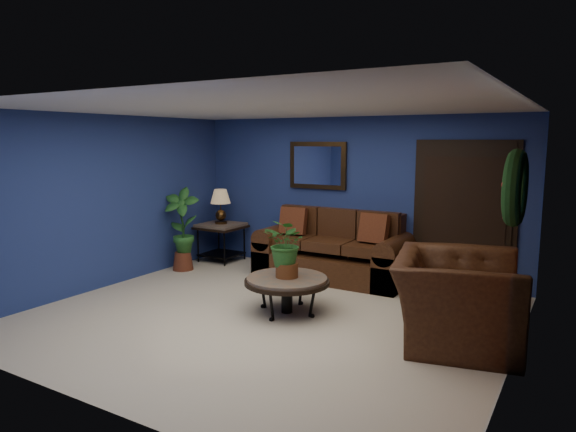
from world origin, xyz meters
The scene contains 18 objects.
floor centered at (0.00, 0.00, 0.00)m, with size 5.50×5.50×0.00m, color beige.
wall_back centered at (0.00, 2.50, 1.25)m, with size 5.50×0.04×2.50m, color navy.
wall_left centered at (-2.75, 0.00, 1.25)m, with size 0.04×5.00×2.50m, color navy.
wall_right_brick centered at (2.75, 0.00, 1.25)m, with size 0.04×5.00×2.50m, color brown.
ceiling centered at (0.00, 0.00, 2.50)m, with size 5.50×5.00×0.02m, color white.
crown_molding centered at (2.72, 0.00, 2.43)m, with size 0.03×5.00×0.14m, color white.
wall_mirror centered at (-0.60, 2.46, 1.72)m, with size 1.02×0.06×0.77m, color #482F15.
closet_door centered at (1.75, 2.47, 1.05)m, with size 1.44×0.06×2.18m, color black.
wreath centered at (2.69, 0.05, 1.70)m, with size 0.72×0.72×0.16m, color black.
sofa centered at (-0.10, 2.09, 0.35)m, with size 2.36×1.02×1.06m.
coffee_table centered at (0.13, 0.26, 0.40)m, with size 1.06×1.06×0.45m.
end_table centered at (-2.30, 2.05, 0.52)m, with size 0.73×0.73×0.67m.
table_lamp centered at (-2.30, 2.05, 1.05)m, with size 0.35×0.35×0.59m.
side_chair centered at (0.42, 2.13, 0.59)m, with size 0.45×0.45×1.04m.
armchair centered at (2.15, 0.37, 0.47)m, with size 1.44×1.26×0.93m, color #452713.
coffee_plant centered at (0.13, 0.26, 0.85)m, with size 0.61×0.56×0.73m.
floor_plant centered at (2.35, 1.75, 0.40)m, with size 0.39×0.34×0.78m.
tall_plant centered at (-2.45, 1.21, 0.73)m, with size 0.68×0.56×1.37m.
Camera 1 is at (3.28, -5.04, 2.14)m, focal length 32.00 mm.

